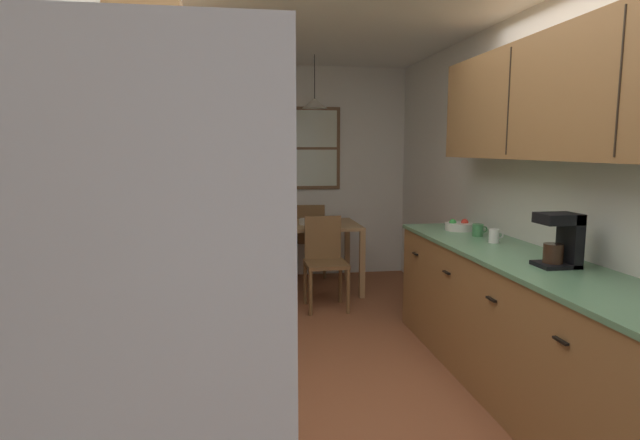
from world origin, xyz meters
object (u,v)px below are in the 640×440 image
(refrigerator, at_px, (161,394))
(microwave_over_range, at_px, (144,134))
(stove_range, at_px, (185,409))
(storage_canister, at_px, (194,258))
(coffee_maker, at_px, (562,239))
(mug_by_coffeemaker, at_px, (478,230))
(trash_bin, at_px, (247,285))
(dining_chair_near, at_px, (325,257))
(dining_table, at_px, (315,234))
(dining_chair_far, at_px, (309,237))
(table_serving_bowl, at_px, (308,222))
(fruit_bowl, at_px, (459,226))
(mug_spare, at_px, (494,236))

(refrigerator, distance_m, microwave_over_range, 1.05)
(microwave_over_range, bearing_deg, stove_range, -0.03)
(storage_canister, xyz_separation_m, coffee_maker, (2.06, -0.18, 0.08))
(storage_canister, xyz_separation_m, mug_by_coffeemaker, (2.06, 0.86, -0.03))
(stove_range, relative_size, trash_bin, 1.91)
(refrigerator, height_order, storage_canister, refrigerator)
(refrigerator, relative_size, microwave_over_range, 3.08)
(dining_chair_near, bearing_deg, refrigerator, -106.39)
(stove_range, distance_m, dining_table, 3.57)
(stove_range, xyz_separation_m, coffee_maker, (2.05, 0.50, 0.59))
(coffee_maker, bearing_deg, microwave_over_range, -166.92)
(stove_range, height_order, mug_by_coffeemaker, stove_range)
(microwave_over_range, height_order, storage_canister, microwave_over_range)
(storage_canister, bearing_deg, mug_by_coffeemaker, 22.63)
(dining_chair_far, height_order, storage_canister, storage_canister)
(coffee_maker, distance_m, table_serving_bowl, 3.06)
(trash_bin, xyz_separation_m, fruit_bowl, (1.74, -0.83, 0.65))
(stove_range, height_order, fruit_bowl, stove_range)
(refrigerator, xyz_separation_m, mug_by_coffeemaker, (2.03, 2.29, 0.04))
(stove_range, height_order, storage_canister, stove_range)
(storage_canister, relative_size, mug_by_coffeemaker, 1.35)
(dining_table, xyz_separation_m, dining_chair_far, (0.02, 0.62, -0.13))
(microwave_over_range, bearing_deg, table_serving_bowl, 71.94)
(refrigerator, bearing_deg, table_serving_bowl, 76.91)
(storage_canister, bearing_deg, fruit_bowl, 29.56)
(coffee_maker, relative_size, mug_by_coffeemaker, 2.56)
(mug_spare, relative_size, fruit_bowl, 0.47)
(dining_chair_far, bearing_deg, dining_table, -91.60)
(coffee_maker, bearing_deg, mug_spare, 90.99)
(microwave_over_range, xyz_separation_m, dining_table, (1.17, 3.40, -0.99))
(dining_table, bearing_deg, stove_range, -107.25)
(coffee_maker, relative_size, table_serving_bowl, 1.53)
(dining_chair_far, height_order, mug_spare, mug_spare)
(dining_table, distance_m, trash_bin, 1.12)
(refrigerator, relative_size, dining_chair_near, 2.02)
(fruit_bowl, relative_size, table_serving_bowl, 1.14)
(stove_range, xyz_separation_m, trash_bin, (0.29, 2.67, -0.18))
(trash_bin, bearing_deg, mug_by_coffeemaker, -32.63)
(mug_by_coffeemaker, relative_size, table_serving_bowl, 0.60)
(trash_bin, distance_m, mug_by_coffeemaker, 2.19)
(trash_bin, height_order, coffee_maker, coffee_maker)
(dining_chair_far, distance_m, mug_by_coffeemaker, 2.70)
(stove_range, bearing_deg, coffee_maker, 13.78)
(dining_chair_near, bearing_deg, storage_canister, -116.97)
(storage_canister, relative_size, table_serving_bowl, 0.81)
(stove_range, bearing_deg, mug_by_coffeemaker, 36.87)
(mug_by_coffeemaker, xyz_separation_m, table_serving_bowl, (-1.07, 1.81, -0.17))
(dining_chair_far, relative_size, mug_spare, 8.29)
(dining_chair_near, height_order, trash_bin, dining_chair_near)
(stove_range, xyz_separation_m, fruit_bowl, (2.03, 1.84, 0.46))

